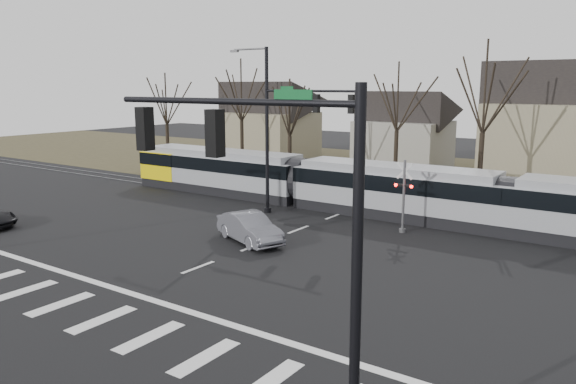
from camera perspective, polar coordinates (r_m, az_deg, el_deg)
The scene contains 15 objects.
ground at distance 24.05m, azimuth -12.44°, elevation -8.73°, with size 140.00×140.00×0.00m, color black.
grass_verge at distance 50.79m, azimuth 14.94°, elevation 1.47°, with size 140.00×28.00×0.01m, color #38331E.
crosswalk at distance 21.73m, azimuth -20.32°, elevation -11.31°, with size 27.00×2.60×0.01m.
stop_line at distance 22.95m, azimuth -15.77°, elevation -9.84°, with size 28.00×0.35×0.01m, color silver.
lane_dashes at distance 36.37m, azimuth 6.29°, elevation -1.84°, with size 0.18×30.00×0.01m.
rail_pair at distance 36.20m, azimuth 6.14°, elevation -1.87°, with size 90.00×1.52×0.06m.
tram at distance 34.75m, azimuth 10.64°, elevation 0.35°, with size 41.96×3.12×3.18m.
sedan at distance 28.85m, azimuth -3.92°, elevation -3.64°, with size 4.80×3.22×1.50m, color slate.
signal_pole_near_right at distance 11.76m, azimuth -1.08°, elevation -2.87°, with size 6.72×0.44×8.00m.
signal_pole_far at distance 33.84m, azimuth 0.02°, elevation 7.02°, with size 9.28×0.44×10.20m.
rail_crossing_signal at distance 31.04m, azimuth 11.66°, elevation -0.66°, with size 1.08×0.36×4.00m.
tree_row at distance 43.94m, azimuth 15.03°, elevation 6.62°, with size 59.20×7.20×10.00m.
house_a at distance 61.59m, azimuth -2.08°, elevation 7.59°, with size 9.72×8.64×8.60m.
house_b at distance 55.85m, azimuth 11.71°, elevation 6.53°, with size 8.64×7.56×7.65m.
house_c at distance 48.97m, azimuth 25.66°, elevation 6.60°, with size 10.80×8.64×10.10m.
Camera 1 is at (16.80, -15.27, 7.95)m, focal length 35.00 mm.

